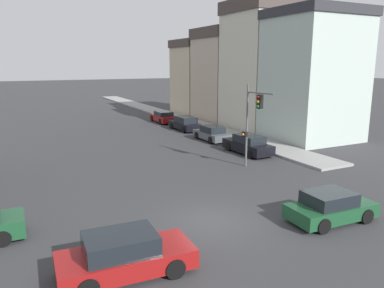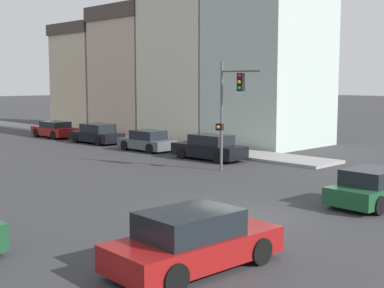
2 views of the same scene
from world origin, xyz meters
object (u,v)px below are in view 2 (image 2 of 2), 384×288
crossing_car_2 (373,188)px  traffic_signal (230,101)px  crossing_car_0 (193,241)px  parked_car_3 (55,130)px  parked_car_0 (209,148)px  parked_car_2 (97,134)px  parked_car_1 (147,141)px

crossing_car_2 → traffic_signal: bearing=80.1°
crossing_car_0 → parked_car_3: crossing_car_0 is taller
parked_car_0 → crossing_car_0: bearing=130.3°
parked_car_0 → parked_car_2: parked_car_0 is taller
parked_car_0 → parked_car_2: size_ratio=1.00×
parked_car_1 → parked_car_3: (0.12, 11.87, 0.00)m
traffic_signal → parked_car_0: traffic_signal is taller
crossing_car_0 → parked_car_3: 32.78m
parked_car_1 → parked_car_2: size_ratio=0.89×
crossing_car_2 → parked_car_1: (4.09, 17.84, -0.01)m
parked_car_3 → parked_car_1: bearing=-179.5°
traffic_signal → parked_car_3: traffic_signal is taller
parked_car_3 → traffic_signal: bearing=174.8°
crossing_car_2 → parked_car_1: bearing=79.5°
crossing_car_2 → parked_car_3: crossing_car_2 is taller
parked_car_0 → parked_car_1: bearing=-1.4°
traffic_signal → crossing_car_0: 14.67m
crossing_car_2 → parked_car_1: crossing_car_2 is taller
crossing_car_0 → crossing_car_2: 9.45m
crossing_car_2 → parked_car_0: bearing=73.8°
traffic_signal → parked_car_0: bearing=-131.5°
parked_car_0 → parked_car_2: (0.12, 11.58, -0.02)m
parked_car_0 → parked_car_3: (0.06, 17.46, -0.05)m
traffic_signal → parked_car_3: 21.32m
traffic_signal → parked_car_3: size_ratio=1.22×
parked_car_0 → parked_car_3: 17.46m
traffic_signal → parked_car_0: size_ratio=1.21×
crossing_car_2 → parked_car_2: parked_car_2 is taller
crossing_car_0 → parked_car_2: 27.58m
crossing_car_2 → parked_car_3: bearing=84.4°
parked_car_0 → parked_car_3: bearing=-2.2°
parked_car_2 → parked_car_3: parked_car_2 is taller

